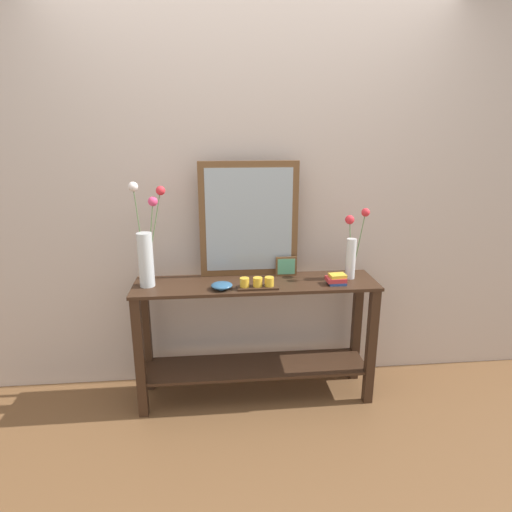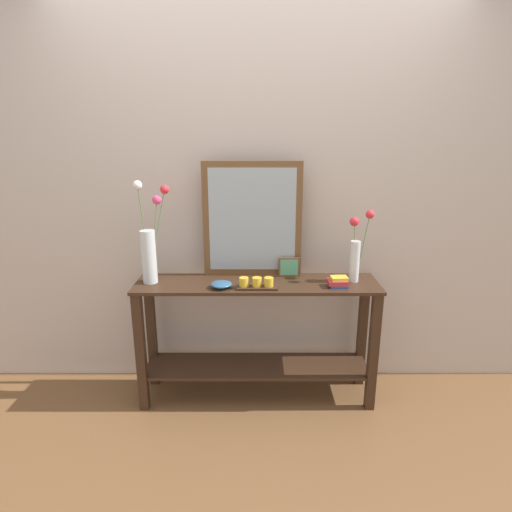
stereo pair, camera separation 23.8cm
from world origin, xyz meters
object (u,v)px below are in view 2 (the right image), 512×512
mirror_leaning (251,220)px  vase_right (355,251)px  decorative_bowl (220,284)px  candle_tray (255,284)px  book_stack (337,282)px  picture_frame_small (288,267)px  tall_vase_left (149,246)px  console_table (256,328)px

mirror_leaning → vase_right: size_ratio=1.61×
decorative_bowl → candle_tray: bearing=-1.5°
book_stack → decorative_bowl: bearing=-178.4°
picture_frame_small → candle_tray: bearing=-134.9°
vase_right → candle_tray: size_ratio=1.85×
vase_right → tall_vase_left: bearing=-179.5°
console_table → picture_frame_small: size_ratio=11.06×
console_table → book_stack: (0.49, -0.08, 0.34)m
mirror_leaning → candle_tray: (0.02, -0.25, -0.34)m
picture_frame_small → vase_right: bearing=-11.2°
picture_frame_small → mirror_leaning: bearing=169.7°
console_table → candle_tray: size_ratio=6.18×
console_table → decorative_bowl: size_ratio=11.80×
candle_tray → book_stack: (0.49, 0.02, 0.00)m
decorative_bowl → picture_frame_small: bearing=26.2°
mirror_leaning → vase_right: (0.64, -0.12, -0.17)m
mirror_leaning → picture_frame_small: size_ratio=5.35×
console_table → tall_vase_left: bearing=178.6°
vase_right → decorative_bowl: 0.85m
console_table → tall_vase_left: (-0.65, 0.02, 0.54)m
console_table → book_stack: 0.60m
candle_tray → picture_frame_small: 0.30m
tall_vase_left → book_stack: bearing=-4.8°
vase_right → picture_frame_small: bearing=168.8°
console_table → mirror_leaning: 0.69m
vase_right → book_stack: bearing=-138.6°
tall_vase_left → console_table: bearing=-1.4°
decorative_bowl → book_stack: (0.70, 0.02, 0.01)m
vase_right → book_stack: vase_right is taller
candle_tray → console_table: bearing=87.4°
decorative_bowl → book_stack: size_ratio=1.06×
decorative_bowl → vase_right: bearing=8.7°
picture_frame_small → book_stack: bearing=-33.6°
candle_tray → tall_vase_left: bearing=169.5°
tall_vase_left → vase_right: bearing=0.5°
console_table → book_stack: size_ratio=12.54×
console_table → candle_tray: 0.35m
book_stack → console_table: bearing=170.8°
mirror_leaning → candle_tray: bearing=-84.4°
candle_tray → book_stack: size_ratio=2.03×
console_table → vase_right: (0.61, 0.03, 0.51)m
console_table → vase_right: vase_right is taller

